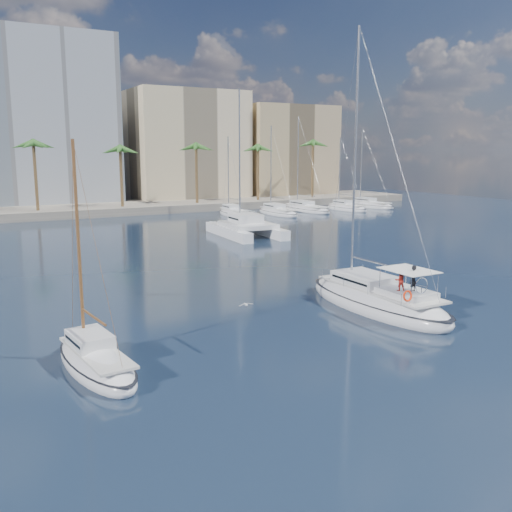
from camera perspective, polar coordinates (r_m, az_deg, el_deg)
ground at (r=35.12m, az=3.19°, el=-5.42°), size 160.00×160.00×0.00m
quay at (r=91.78m, az=-17.58°, el=4.41°), size 120.00×14.00×1.20m
building_beige at (r=106.36m, az=-7.02°, el=10.68°), size 20.00×14.00×20.00m
building_tan_right at (r=113.68m, az=2.91°, el=10.22°), size 18.00×12.00×18.00m
palm_centre at (r=87.41m, az=-17.40°, el=10.50°), size 3.60×3.60×12.30m
palm_right at (r=100.12m, az=2.35°, el=10.92°), size 3.60×3.60×12.30m
main_sloop at (r=36.07m, az=11.96°, el=-4.32°), size 3.87×12.09×17.93m
small_sloop at (r=26.70m, az=-15.72°, el=-10.14°), size 3.08×7.68×10.75m
catamaran at (r=64.97m, az=-0.98°, el=3.02°), size 6.38×11.57×16.43m
seagull at (r=34.09m, az=-1.02°, el=-4.88°), size 0.94×0.40×0.17m
moored_yacht_a at (r=85.12m, az=-2.27°, el=4.04°), size 3.37×9.52×11.90m
moored_yacht_b at (r=86.51m, az=2.18°, el=4.15°), size 3.32×10.83×13.72m
moored_yacht_c at (r=91.67m, az=5.02°, el=4.48°), size 3.98×12.33×15.54m
moored_yacht_d at (r=93.87m, az=9.01°, el=4.53°), size 3.52×9.55×11.90m
moored_yacht_e at (r=99.50m, az=11.27°, el=4.80°), size 4.61×11.11×13.72m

